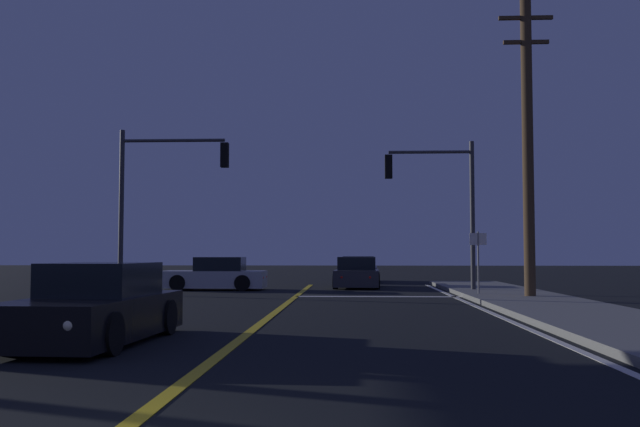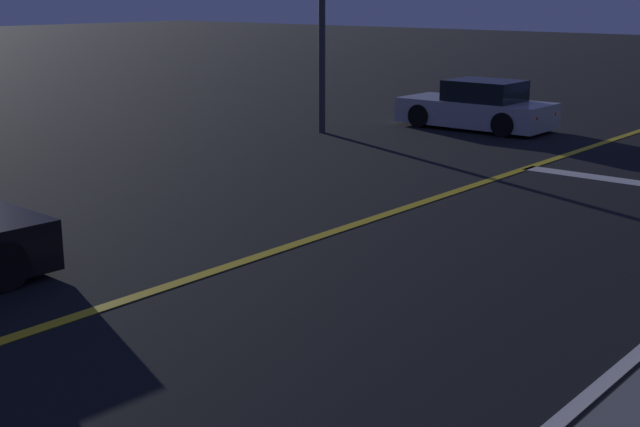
% 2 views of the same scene
% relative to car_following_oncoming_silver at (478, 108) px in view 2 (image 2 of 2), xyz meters
% --- Properties ---
extents(lane_line_center, '(0.20, 36.06, 0.01)m').
position_rel_car_following_oncoming_silver_xyz_m(lane_line_center, '(3.64, -13.30, -0.58)').
color(lane_line_center, gold).
rests_on(lane_line_center, ground).
extents(lane_line_edge_right, '(0.16, 36.06, 0.01)m').
position_rel_car_following_oncoming_silver_xyz_m(lane_line_edge_right, '(9.07, -13.30, -0.58)').
color(lane_line_edge_right, silver).
rests_on(lane_line_edge_right, ground).
extents(car_following_oncoming_silver, '(4.24, 1.90, 1.34)m').
position_rel_car_following_oncoming_silver_xyz_m(car_following_oncoming_silver, '(0.00, 0.00, 0.00)').
color(car_following_oncoming_silver, '#B2B5BA').
rests_on(car_following_oncoming_silver, ground).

